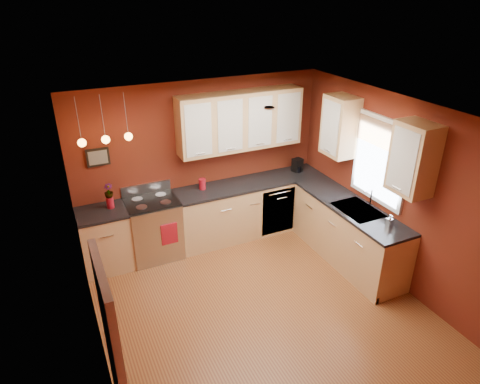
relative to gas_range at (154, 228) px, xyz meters
name	(u,v)px	position (x,y,z in m)	size (l,w,h in m)	color
floor	(261,308)	(0.92, -1.80, -0.48)	(4.20, 4.20, 0.00)	brown
ceiling	(266,116)	(0.92, -1.80, 2.12)	(4.00, 4.20, 0.02)	silver
wall_back	(202,162)	(0.92, 0.30, 0.82)	(4.00, 0.02, 2.60)	maroon
wall_front	(388,344)	(0.92, -3.90, 0.82)	(4.00, 0.02, 2.60)	maroon
wall_left	(88,265)	(-1.08, -1.80, 0.82)	(0.02, 4.20, 2.60)	maroon
wall_right	(393,191)	(2.92, -1.80, 0.82)	(0.02, 4.20, 2.60)	maroon
base_cabinets_back_left	(106,241)	(-0.73, 0.00, -0.03)	(0.70, 0.60, 0.90)	tan
base_cabinets_back_right	(250,208)	(1.65, 0.00, -0.03)	(2.54, 0.60, 0.90)	tan
base_cabinets_right	(347,234)	(2.62, -1.35, -0.03)	(0.60, 2.10, 0.90)	tan
counter_back_left	(101,213)	(-0.73, 0.00, 0.44)	(0.70, 0.62, 0.04)	black
counter_back_right	(251,183)	(1.65, 0.00, 0.44)	(2.54, 0.62, 0.04)	black
counter_right	(351,206)	(2.62, -1.35, 0.44)	(0.62, 2.10, 0.04)	black
gas_range	(154,228)	(0.00, 0.00, 0.00)	(0.76, 0.64, 1.11)	#AEAFB3
dishwasher_front	(278,211)	(2.02, -0.29, -0.03)	(0.60, 0.02, 0.80)	#AEAFB3
sink	(358,211)	(2.62, -1.50, 0.43)	(0.50, 0.70, 0.33)	gray
window	(380,158)	(2.89, -1.50, 1.21)	(0.06, 1.02, 1.22)	white
door_left_wall	(117,370)	(-1.05, -3.00, 0.54)	(0.12, 0.82, 2.05)	white
upper_cabinets_back	(240,121)	(1.52, 0.12, 1.47)	(2.00, 0.35, 0.90)	tan
upper_cabinets_right	(373,141)	(2.75, -1.48, 1.47)	(0.35, 1.95, 0.90)	tan
wall_picture	(98,157)	(-0.63, 0.28, 1.17)	(0.32, 0.03, 0.26)	black
pendant_lights	(106,139)	(-0.53, -0.05, 1.53)	(0.71, 0.11, 0.66)	gray
red_canister	(202,184)	(0.84, 0.08, 0.55)	(0.11, 0.11, 0.17)	maroon
red_vase	(110,202)	(-0.58, 0.06, 0.54)	(0.11, 0.11, 0.17)	maroon
flowers	(108,191)	(-0.58, 0.06, 0.72)	(0.12, 0.12, 0.22)	maroon
coffee_maker	(298,166)	(2.57, 0.05, 0.56)	(0.18, 0.18, 0.23)	black
soap_pump	(390,221)	(2.69, -2.05, 0.54)	(0.08, 0.08, 0.17)	white
dish_towel	(169,234)	(0.15, -0.33, 0.04)	(0.25, 0.02, 0.34)	maroon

